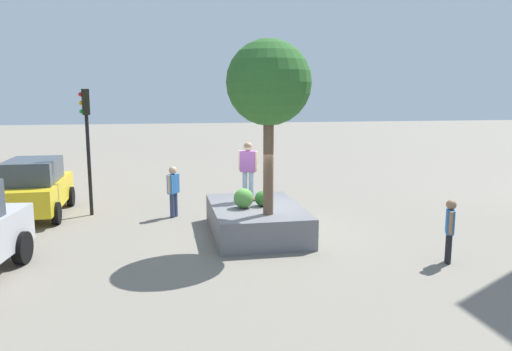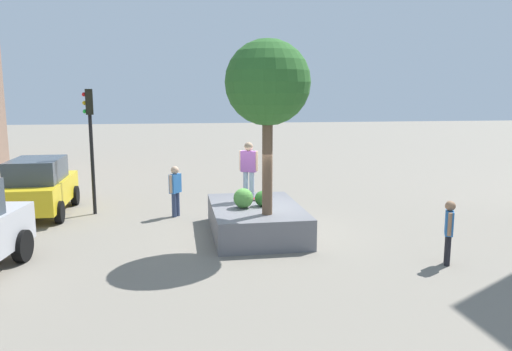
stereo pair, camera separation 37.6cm
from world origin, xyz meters
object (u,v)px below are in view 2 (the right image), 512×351
(skateboard, at_px, (249,199))
(traffic_light_corner, at_px, (90,129))
(planter_ledge, at_px, (256,220))
(skateboarder, at_px, (249,166))
(taxi_cab, at_px, (39,186))
(passerby_with_bag, at_px, (175,188))
(bystander_watching, at_px, (449,228))
(plaza_tree, at_px, (268,84))

(skateboard, distance_m, traffic_light_corner, 5.98)
(planter_ledge, distance_m, skateboarder, 1.69)
(planter_ledge, bearing_deg, taxi_cab, 63.18)
(passerby_with_bag, bearing_deg, traffic_light_corner, 73.57)
(taxi_cab, distance_m, bystander_watching, 13.05)
(planter_ledge, bearing_deg, skateboarder, 7.55)
(skateboard, height_order, traffic_light_corner, traffic_light_corner)
(plaza_tree, height_order, skateboarder, plaza_tree)
(planter_ledge, relative_size, plaza_tree, 0.84)
(plaza_tree, distance_m, taxi_cab, 9.07)
(taxi_cab, distance_m, traffic_light_corner, 2.65)
(skateboarder, distance_m, passerby_with_bag, 2.98)
(plaza_tree, xyz_separation_m, skateboard, (1.85, 0.23, -3.44))
(traffic_light_corner, bearing_deg, skateboarder, -116.85)
(plaza_tree, height_order, bystander_watching, plaza_tree)
(taxi_cab, height_order, bystander_watching, taxi_cab)
(skateboard, relative_size, traffic_light_corner, 0.19)
(skateboarder, bearing_deg, taxi_cab, 68.17)
(plaza_tree, relative_size, skateboard, 5.66)
(traffic_light_corner, distance_m, bystander_watching, 11.62)
(traffic_light_corner, distance_m, passerby_with_bag, 3.48)
(plaza_tree, distance_m, skateboarder, 3.06)
(planter_ledge, xyz_separation_m, bystander_watching, (-3.41, -4.13, 0.49))
(taxi_cab, relative_size, bystander_watching, 2.68)
(plaza_tree, bearing_deg, skateboarder, 7.21)
(plaza_tree, xyz_separation_m, passerby_with_bag, (3.57, 2.48, -3.35))
(bystander_watching, xyz_separation_m, passerby_with_bag, (5.90, 6.48, 0.09))
(skateboarder, height_order, passerby_with_bag, skateboarder)
(bystander_watching, relative_size, passerby_with_bag, 0.91)
(skateboarder, xyz_separation_m, taxi_cab, (2.74, 6.83, -0.93))
(planter_ledge, height_order, traffic_light_corner, traffic_light_corner)
(passerby_with_bag, bearing_deg, planter_ledge, -136.74)
(planter_ledge, xyz_separation_m, skateboard, (0.77, 0.10, 0.48))
(skateboard, distance_m, skateboarder, 1.02)
(planter_ledge, bearing_deg, traffic_light_corner, 57.13)
(taxi_cab, relative_size, traffic_light_corner, 0.99)
(skateboard, bearing_deg, traffic_light_corner, 63.15)
(plaza_tree, bearing_deg, planter_ledge, 6.96)
(planter_ledge, xyz_separation_m, passerby_with_bag, (2.49, 2.35, 0.57))
(skateboarder, bearing_deg, bystander_watching, -134.59)
(plaza_tree, bearing_deg, traffic_light_corner, 50.12)
(skateboard, relative_size, skateboarder, 0.48)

